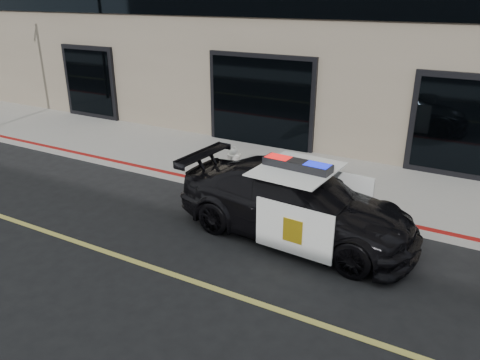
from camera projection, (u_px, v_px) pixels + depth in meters
The scene contains 4 objects.
ground at pixel (134, 262), 8.42m from camera, with size 120.00×120.00×0.00m, color black.
sidewalk_n at pixel (264, 169), 12.64m from camera, with size 60.00×3.50×0.15m, color gray.
police_car at pixel (296, 203), 9.10m from camera, with size 2.60×5.06×1.57m.
fire_hydrant at pixel (234, 165), 11.51m from camera, with size 0.39×0.54×0.86m.
Camera 1 is at (5.20, -5.41, 4.51)m, focal length 35.00 mm.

